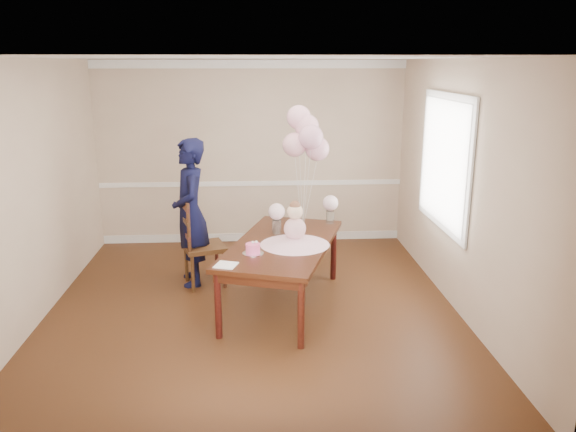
{
  "coord_description": "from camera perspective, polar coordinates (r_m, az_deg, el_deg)",
  "views": [
    {
      "loc": [
        0.04,
        -5.76,
        2.66
      ],
      "look_at": [
        0.4,
        0.08,
        1.05
      ],
      "focal_mm": 35.0,
      "sensor_mm": 36.0,
      "label": 1
    }
  ],
  "objects": [
    {
      "name": "baby_head",
      "position": [
        5.99,
        0.71,
        0.45
      ],
      "size": [
        0.17,
        0.17,
        0.17
      ],
      "primitive_type": "sphere",
      "color": "beige",
      "rests_on": "baby_torso"
    },
    {
      "name": "roses_near",
      "position": [
        6.41,
        -1.17,
        0.45
      ],
      "size": [
        0.19,
        0.19,
        0.19
      ],
      "primitive_type": "sphere",
      "color": "silver",
      "rests_on": "rose_vase_near"
    },
    {
      "name": "rose_vase_near",
      "position": [
        6.46,
        -1.16,
        -1.09
      ],
      "size": [
        0.13,
        0.13,
        0.16
      ],
      "primitive_type": "cylinder",
      "rotation": [
        0.0,
        0.0,
        -0.31
      ],
      "color": "silver",
      "rests_on": "dining_table_top"
    },
    {
      "name": "floor",
      "position": [
        6.34,
        -3.59,
        -9.45
      ],
      "size": [
        4.5,
        5.0,
        0.0
      ],
      "primitive_type": "cube",
      "color": "#341B0D",
      "rests_on": "ground"
    },
    {
      "name": "dining_table_top",
      "position": [
        6.18,
        -0.54,
        -2.88
      ],
      "size": [
        1.55,
        2.2,
        0.05
      ],
      "primitive_type": "cube",
      "rotation": [
        0.0,
        0.0,
        -0.31
      ],
      "color": "black",
      "rests_on": "table_leg_fl"
    },
    {
      "name": "baby_hair",
      "position": [
        5.97,
        0.71,
        1.01
      ],
      "size": [
        0.12,
        0.12,
        0.12
      ],
      "primitive_type": "sphere",
      "color": "brown",
      "rests_on": "baby_head"
    },
    {
      "name": "chair_slat_mid",
      "position": [
        6.77,
        -10.4,
        -0.47
      ],
      "size": [
        0.16,
        0.42,
        0.05
      ],
      "primitive_type": "cube",
      "rotation": [
        0.0,
        0.0,
        0.3
      ],
      "color": "#341E0E",
      "rests_on": "dining_chair_seat"
    },
    {
      "name": "woman",
      "position": [
        6.89,
        -9.89,
        0.34
      ],
      "size": [
        0.56,
        0.73,
        1.8
      ],
      "primitive_type": "imported",
      "rotation": [
        0.0,
        0.0,
        -1.37
      ],
      "color": "black",
      "rests_on": "floor"
    },
    {
      "name": "balloon_ribbon_b",
      "position": [
        6.5,
        1.89,
        2.65
      ],
      "size": [
        0.08,
        0.08,
        0.93
      ],
      "primitive_type": "cylinder",
      "rotation": [
        0.05,
        0.1,
        -0.31
      ],
      "color": "silver",
      "rests_on": "balloon_weight"
    },
    {
      "name": "chair_leg_fr",
      "position": [
        6.86,
        -6.47,
        -5.45
      ],
      "size": [
        0.05,
        0.05,
        0.46
      ],
      "primitive_type": "cylinder",
      "rotation": [
        0.0,
        0.0,
        0.3
      ],
      "color": "#33170E",
      "rests_on": "floor"
    },
    {
      "name": "chair_rail_trim",
      "position": [
        8.43,
        -3.7,
        3.31
      ],
      "size": [
        4.5,
        0.02,
        0.07
      ],
      "primitive_type": "cube",
      "color": "white",
      "rests_on": "wall_back"
    },
    {
      "name": "balloon_ribbon_c",
      "position": [
        6.57,
        1.69,
        3.23
      ],
      "size": [
        0.05,
        0.09,
        1.03
      ],
      "primitive_type": "cylinder",
      "rotation": [
        -0.09,
        0.02,
        -0.31
      ],
      "color": "white",
      "rests_on": "balloon_weight"
    },
    {
      "name": "chair_slat_low",
      "position": [
        6.81,
        -10.33,
        -1.86
      ],
      "size": [
        0.16,
        0.42,
        0.05
      ],
      "primitive_type": "cube",
      "rotation": [
        0.0,
        0.0,
        0.3
      ],
      "color": "#3D1810",
      "rests_on": "dining_chair_seat"
    },
    {
      "name": "window_blinds",
      "position": [
        6.71,
        15.48,
        5.31
      ],
      "size": [
        0.01,
        1.5,
        1.4
      ],
      "primitive_type": "cube",
      "color": "white",
      "rests_on": "wall_right"
    },
    {
      "name": "table_apron",
      "position": [
        6.2,
        -0.54,
        -3.53
      ],
      "size": [
        1.43,
        2.08,
        0.1
      ],
      "primitive_type": "cube",
      "rotation": [
        0.0,
        0.0,
        -0.31
      ],
      "color": "black",
      "rests_on": "table_leg_fl"
    },
    {
      "name": "birthday_cake",
      "position": [
        5.8,
        -3.58,
        -3.29
      ],
      "size": [
        0.19,
        0.19,
        0.1
      ],
      "primitive_type": "cylinder",
      "rotation": [
        0.0,
        0.0,
        -0.31
      ],
      "color": "#FF5093",
      "rests_on": "cake_platter"
    },
    {
      "name": "wall_right",
      "position": [
        6.3,
        17.13,
        2.7
      ],
      "size": [
        0.02,
        5.0,
        2.7
      ],
      "primitive_type": "cube",
      "color": "tan",
      "rests_on": "floor"
    },
    {
      "name": "baby_torso",
      "position": [
        6.04,
        0.71,
        -1.29
      ],
      "size": [
        0.24,
        0.24,
        0.24
      ],
      "primitive_type": "sphere",
      "color": "pink",
      "rests_on": "baby_skirt"
    },
    {
      "name": "table_leg_fl",
      "position": [
        5.62,
        -7.12,
        -9.0
      ],
      "size": [
        0.09,
        0.09,
        0.7
      ],
      "primitive_type": "cylinder",
      "rotation": [
        0.0,
        0.0,
        -0.31
      ],
      "color": "black",
      "rests_on": "floor"
    },
    {
      "name": "chair_back_post_l",
      "position": [
        6.59,
        -10.06,
        -1.26
      ],
      "size": [
        0.05,
        0.05,
        0.6
      ],
      "primitive_type": "cylinder",
      "rotation": [
        0.0,
        0.0,
        0.3
      ],
      "color": "#361C0E",
      "rests_on": "dining_chair_seat"
    },
    {
      "name": "rose_vase_far",
      "position": [
        6.87,
        4.31,
        -0.13
      ],
      "size": [
        0.13,
        0.13,
        0.16
      ],
      "primitive_type": "cylinder",
      "rotation": [
        0.0,
        0.0,
        -0.31
      ],
      "color": "white",
      "rests_on": "dining_table_top"
    },
    {
      "name": "wall_left",
      "position": [
        6.33,
        -24.63,
        2.03
      ],
      "size": [
        0.02,
        5.0,
        2.7
      ],
      "primitive_type": "cube",
      "color": "tan",
      "rests_on": "floor"
    },
    {
      "name": "balloon_e",
      "position": [
        6.5,
        2.99,
        6.83
      ],
      "size": [
        0.28,
        0.28,
        0.28
      ],
      "primitive_type": "sphere",
      "color": "#E9A5BE",
      "rests_on": "balloon_ribbon_e"
    },
    {
      "name": "crown_molding",
      "position": [
        8.25,
        -3.92,
        15.15
      ],
      "size": [
        4.5,
        0.02,
        0.12
      ],
      "primitive_type": "cube",
      "color": "white",
      "rests_on": "wall_back"
    },
    {
      "name": "napkin",
      "position": [
        5.51,
        -6.32,
        -4.97
      ],
      "size": [
        0.25,
        0.25,
        0.01
      ],
      "primitive_type": "cube",
      "rotation": [
        0.0,
        0.0,
        -0.31
      ],
      "color": "white",
      "rests_on": "dining_table_top"
    },
    {
      "name": "balloon_weight",
      "position": [
        6.66,
        1.48,
        -1.22
      ],
      "size": [
        0.05,
        0.05,
        0.02
      ],
      "primitive_type": "cylinder",
      "rotation": [
        0.0,
        0.0,
        -0.31
      ],
      "color": "silver",
      "rests_on": "dining_table_top"
    },
    {
      "name": "wall_front",
      "position": [
        3.51,
        -3.92,
        -6.59
      ],
      "size": [
        4.5,
        0.02,
        2.7
      ],
      "primitive_type": "cube",
      "color": "tan",
      "rests_on": "floor"
    },
    {
      "name": "wall_back",
      "position": [
        8.36,
        -3.76,
        6.34
      ],
      "size": [
        4.5,
        0.02,
        2.7
      ],
      "primitive_type": "cube",
      "color": "tan",
      "rests_on": "floor"
    },
    {
      "name": "cake_flower_a",
      "position": [
        5.78,
        -3.59,
        -2.69
      ],
      "size": [
        0.03,
        0.03,
        0.03
      ],
      "primitive_type": "sphere",
      "color": "silver",
      "rests_on": "birthday_cake"
    },
    {
      "name": "balloon_c",
      "position": [
        6.51,
        1.92,
        9.08
      ],
      "size": [
        0.28,
        0.28,
        0.28
      ],
      "primitive_type": "sphere",
      "color": "#EDA8C0",
      "rests_on": "balloon_ribbon_c"
    },
    {
      "name": "window_frame",
      "position": [
        6.72,
        15.62,
        5.31
      ],
      "size": [
        0.02,
        1.66,
        1.56
      ],
      "primitive_type": "cube",
      "color": "silver",
      "rests_on": "wall_right"
    },
    {
      "name": "chair_back_post_r",
      "position": [
        6.96,
        -10.68,
        -0.4
      ],
      "size": [
        0.05,
        0.05,
        0.6
      ],
      "primitive_type": "cylinder",
      "rotation": [
        0.0,
        0.0,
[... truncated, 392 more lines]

